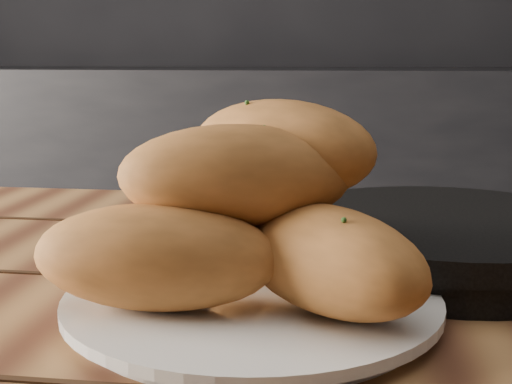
{
  "coord_description": "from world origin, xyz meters",
  "views": [
    {
      "loc": [
        0.26,
        -0.47,
        0.94
      ],
      "look_at": [
        0.18,
        0.04,
        0.84
      ],
      "focal_mm": 50.0,
      "sensor_mm": 36.0,
      "label": 1
    }
  ],
  "objects": [
    {
      "name": "bread_rolls",
      "position": [
        0.18,
        0.02,
        0.83
      ],
      "size": [
        0.29,
        0.26,
        0.14
      ],
      "color": "#BF7235",
      "rests_on": "plate"
    },
    {
      "name": "skillet",
      "position": [
        0.34,
        0.18,
        0.77
      ],
      "size": [
        0.43,
        0.3,
        0.05
      ],
      "color": "black",
      "rests_on": "table"
    },
    {
      "name": "plate",
      "position": [
        0.18,
        0.02,
        0.76
      ],
      "size": [
        0.27,
        0.27,
        0.02
      ],
      "color": "white",
      "rests_on": "table"
    },
    {
      "name": "counter",
      "position": [
        0.0,
        1.7,
        0.45
      ],
      "size": [
        2.8,
        0.6,
        0.9
      ],
      "primitive_type": "cube",
      "color": "black",
      "rests_on": "ground"
    }
  ]
}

